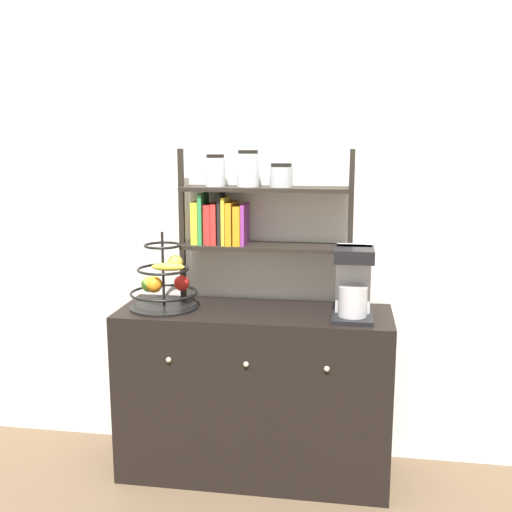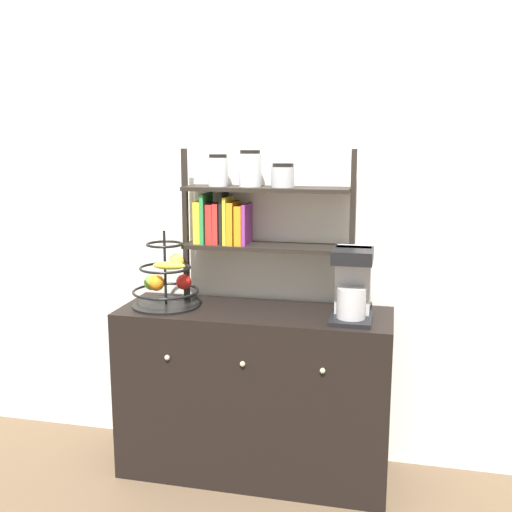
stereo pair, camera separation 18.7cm
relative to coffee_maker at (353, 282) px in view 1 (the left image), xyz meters
The scene contains 6 objects.
ground_plane 1.06m from the coffee_maker, 157.41° to the right, with size 12.00×12.00×0.00m, color brown.
wall_back 0.63m from the coffee_maker, 147.00° to the left, with size 7.00×0.05×2.60m, color silver.
sideboard 0.70m from the coffee_maker, behind, with size 1.23×0.44×0.79m.
coffee_maker is the anchor object (origin of this frame).
fruit_stand 0.85m from the coffee_maker, behind, with size 0.31×0.31×0.35m.
shelf_hutch 0.60m from the coffee_maker, 163.10° to the left, with size 0.81×0.20×0.72m.
Camera 1 is at (0.41, -2.37, 1.54)m, focal length 42.00 mm.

